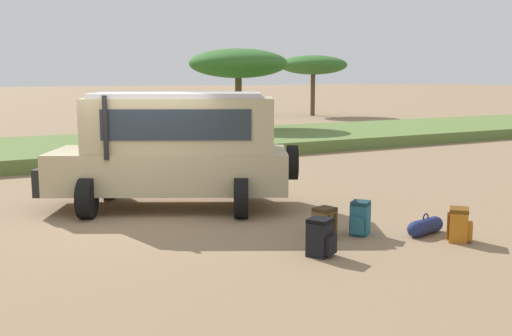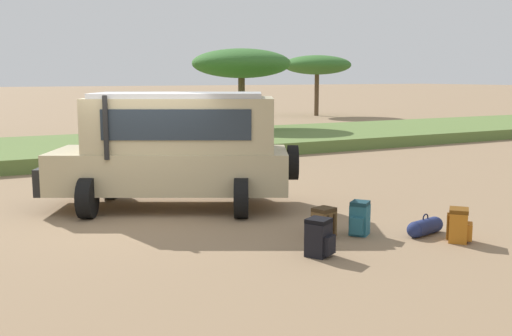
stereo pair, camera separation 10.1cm
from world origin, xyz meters
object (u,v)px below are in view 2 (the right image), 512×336
duffel_bag_low_black_case (425,227)px  acacia_tree_right_mid (317,65)px  backpack_beside_front_wheel (323,222)px  safari_vehicle (175,147)px  acacia_tree_centre_back (241,64)px  backpack_near_rear_wheel (459,226)px  backpack_cluster_center (360,219)px  backpack_outermost (319,238)px

duffel_bag_low_black_case → acacia_tree_right_mid: bearing=59.4°
backpack_beside_front_wheel → duffel_bag_low_black_case: backpack_beside_front_wheel is taller
safari_vehicle → duffel_bag_low_black_case: safari_vehicle is taller
acacia_tree_centre_back → acacia_tree_right_mid: (11.39, 10.68, 0.20)m
backpack_near_rear_wheel → acacia_tree_right_mid: 32.91m
duffel_bag_low_black_case → acacia_tree_right_mid: 32.51m
safari_vehicle → backpack_cluster_center: bearing=-60.9°
backpack_outermost → duffel_bag_low_black_case: size_ratio=0.68×
backpack_beside_front_wheel → backpack_cluster_center: (0.62, -0.22, 0.04)m
backpack_cluster_center → backpack_near_rear_wheel: (1.22, -1.14, -0.02)m
safari_vehicle → backpack_beside_front_wheel: size_ratio=10.35×
backpack_outermost → acacia_tree_centre_back: bearing=66.7°
duffel_bag_low_black_case → safari_vehicle: bearing=126.1°
acacia_tree_right_mid → backpack_cluster_center: bearing=-122.7°
backpack_cluster_center → backpack_outermost: (-1.34, -0.70, -0.00)m
safari_vehicle → backpack_beside_front_wheel: safari_vehicle is taller
safari_vehicle → backpack_cluster_center: size_ratio=8.82×
backpack_outermost → safari_vehicle: bearing=99.2°
safari_vehicle → backpack_cluster_center: (2.04, -3.66, -1.00)m
backpack_beside_front_wheel → acacia_tree_centre_back: 17.97m
acacia_tree_right_mid → acacia_tree_centre_back: bearing=-136.8°
backpack_near_rear_wheel → acacia_tree_centre_back: (4.89, 17.74, 3.06)m
safari_vehicle → acacia_tree_right_mid: 30.73m
acacia_tree_right_mid → backpack_near_rear_wheel: bearing=-119.8°
safari_vehicle → duffel_bag_low_black_case: (3.07, -4.20, -1.15)m
backpack_near_rear_wheel → acacia_tree_centre_back: bearing=74.6°
backpack_near_rear_wheel → duffel_bag_low_black_case: size_ratio=0.65×
backpack_cluster_center → acacia_tree_centre_back: acacia_tree_centre_back is taller
backpack_beside_front_wheel → backpack_near_rear_wheel: backpack_near_rear_wheel is taller
backpack_outermost → duffel_bag_low_black_case: bearing=3.8°
safari_vehicle → acacia_tree_centre_back: 15.43m
backpack_cluster_center → acacia_tree_centre_back: (6.11, 16.60, 3.05)m
backpack_cluster_center → acacia_tree_centre_back: 17.95m
backpack_cluster_center → duffel_bag_low_black_case: backpack_cluster_center is taller
backpack_beside_front_wheel → acacia_tree_right_mid: size_ratio=0.10×
backpack_cluster_center → duffel_bag_low_black_case: size_ratio=0.68×
backpack_near_rear_wheel → duffel_bag_low_black_case: bearing=107.5°
backpack_outermost → duffel_bag_low_black_case: (2.37, 0.16, -0.15)m
backpack_cluster_center → backpack_outermost: bearing=-152.3°
backpack_cluster_center → backpack_outermost: backpack_cluster_center is taller
backpack_beside_front_wheel → acacia_tree_right_mid: (18.11, 27.06, 3.29)m
acacia_tree_centre_back → acacia_tree_right_mid: size_ratio=0.92×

